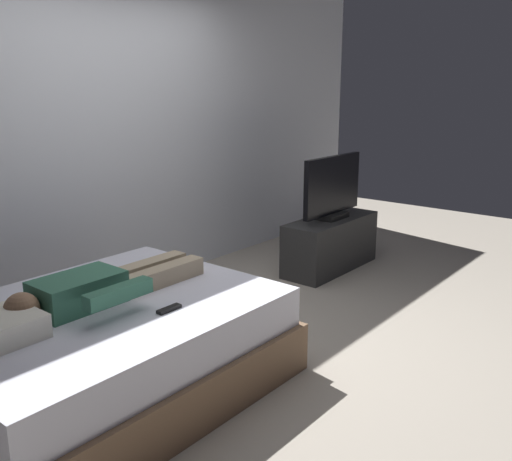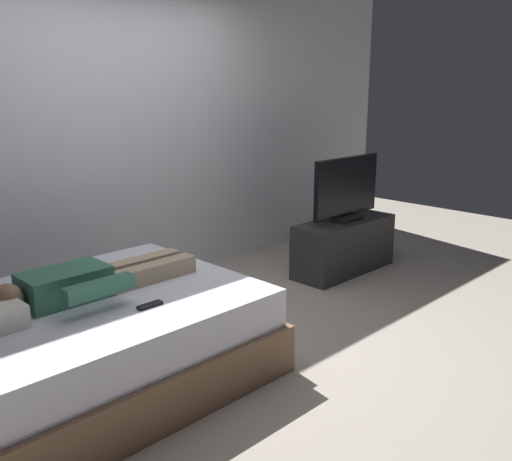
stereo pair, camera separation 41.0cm
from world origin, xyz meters
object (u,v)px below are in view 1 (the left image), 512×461
(tv, at_px, (332,189))
(tv_stand, at_px, (330,244))
(bed, at_px, (105,349))
(person, at_px, (100,287))
(remote, at_px, (169,309))

(tv, bearing_deg, tv_stand, 0.00)
(bed, bearing_deg, tv, 4.11)
(bed, xyz_separation_m, tv_stand, (2.74, 0.20, -0.01))
(person, xyz_separation_m, remote, (0.15, -0.40, -0.07))
(remote, height_order, tv, tv)
(bed, relative_size, person, 1.53)
(person, relative_size, remote, 8.40)
(bed, height_order, tv, tv)
(tv, bearing_deg, person, -176.77)
(tv_stand, relative_size, tv, 1.25)
(remote, height_order, tv_stand, remote)
(bed, xyz_separation_m, person, (0.03, 0.04, 0.36))
(remote, bearing_deg, tv_stand, 12.28)
(tv_stand, distance_m, tv, 0.53)
(tv, bearing_deg, remote, -167.72)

